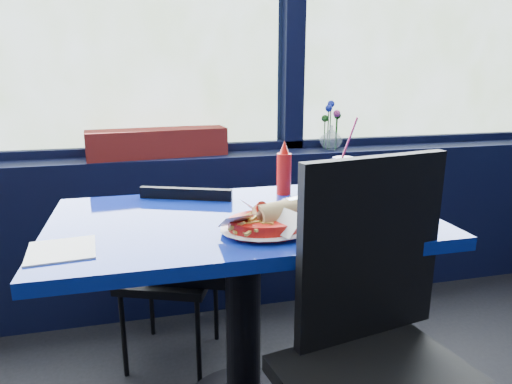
{
  "coord_description": "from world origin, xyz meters",
  "views": [
    {
      "loc": [
        0.0,
        0.63,
        1.21
      ],
      "look_at": [
        0.34,
        1.98,
        0.83
      ],
      "focal_mm": 32.0,
      "sensor_mm": 36.0,
      "label": 1
    }
  ],
  "objects_px": {
    "near_table": "(243,268)",
    "ketchup_bottle": "(284,171)",
    "chair_near_back": "(177,265)",
    "planter_box": "(158,143)",
    "flower_vase": "(331,135)",
    "food_basket": "(269,222)",
    "chair_near_front": "(382,337)",
    "soda_cup": "(343,175)"
  },
  "relations": [
    {
      "from": "near_table",
      "to": "ketchup_bottle",
      "type": "height_order",
      "value": "ketchup_bottle"
    },
    {
      "from": "chair_near_back",
      "to": "planter_box",
      "type": "distance_m",
      "value": 0.67
    },
    {
      "from": "flower_vase",
      "to": "food_basket",
      "type": "height_order",
      "value": "flower_vase"
    },
    {
      "from": "near_table",
      "to": "food_basket",
      "type": "xyz_separation_m",
      "value": [
        0.04,
        -0.17,
        0.21
      ]
    },
    {
      "from": "chair_near_back",
      "to": "food_basket",
      "type": "height_order",
      "value": "food_basket"
    },
    {
      "from": "chair_near_front",
      "to": "flower_vase",
      "type": "distance_m",
      "value": 1.44
    },
    {
      "from": "near_table",
      "to": "chair_near_back",
      "type": "height_order",
      "value": "chair_near_back"
    },
    {
      "from": "ketchup_bottle",
      "to": "soda_cup",
      "type": "relative_size",
      "value": 0.7
    },
    {
      "from": "soda_cup",
      "to": "near_table",
      "type": "bearing_deg",
      "value": -157.39
    },
    {
      "from": "soda_cup",
      "to": "chair_near_back",
      "type": "bearing_deg",
      "value": 165.91
    },
    {
      "from": "chair_near_front",
      "to": "ketchup_bottle",
      "type": "relative_size",
      "value": 4.89
    },
    {
      "from": "chair_near_back",
      "to": "flower_vase",
      "type": "bearing_deg",
      "value": -127.19
    },
    {
      "from": "planter_box",
      "to": "flower_vase",
      "type": "height_order",
      "value": "flower_vase"
    },
    {
      "from": "food_basket",
      "to": "ketchup_bottle",
      "type": "xyz_separation_m",
      "value": [
        0.17,
        0.39,
        0.06
      ]
    },
    {
      "from": "chair_near_back",
      "to": "flower_vase",
      "type": "relative_size",
      "value": 3.14
    },
    {
      "from": "near_table",
      "to": "ketchup_bottle",
      "type": "xyz_separation_m",
      "value": [
        0.21,
        0.23,
        0.27
      ]
    },
    {
      "from": "near_table",
      "to": "planter_box",
      "type": "distance_m",
      "value": 0.94
    },
    {
      "from": "chair_near_front",
      "to": "planter_box",
      "type": "relative_size",
      "value": 1.52
    },
    {
      "from": "flower_vase",
      "to": "soda_cup",
      "type": "xyz_separation_m",
      "value": [
        -0.23,
        -0.67,
        -0.05
      ]
    },
    {
      "from": "near_table",
      "to": "soda_cup",
      "type": "xyz_separation_m",
      "value": [
        0.43,
        0.18,
        0.25
      ]
    },
    {
      "from": "soda_cup",
      "to": "chair_near_front",
      "type": "bearing_deg",
      "value": -105.77
    },
    {
      "from": "flower_vase",
      "to": "soda_cup",
      "type": "distance_m",
      "value": 0.71
    },
    {
      "from": "chair_near_back",
      "to": "food_basket",
      "type": "relative_size",
      "value": 3.09
    },
    {
      "from": "chair_near_front",
      "to": "near_table",
      "type": "bearing_deg",
      "value": 105.9
    },
    {
      "from": "chair_near_front",
      "to": "food_basket",
      "type": "xyz_separation_m",
      "value": [
        -0.2,
        0.32,
        0.21
      ]
    },
    {
      "from": "chair_near_front",
      "to": "food_basket",
      "type": "relative_size",
      "value": 3.9
    },
    {
      "from": "food_basket",
      "to": "soda_cup",
      "type": "bearing_deg",
      "value": 49.18
    },
    {
      "from": "ketchup_bottle",
      "to": "chair_near_front",
      "type": "bearing_deg",
      "value": -87.51
    },
    {
      "from": "food_basket",
      "to": "chair_near_front",
      "type": "bearing_deg",
      "value": -50.77
    },
    {
      "from": "planter_box",
      "to": "flower_vase",
      "type": "relative_size",
      "value": 2.61
    },
    {
      "from": "chair_near_back",
      "to": "ketchup_bottle",
      "type": "xyz_separation_m",
      "value": [
        0.4,
        -0.11,
        0.39
      ]
    },
    {
      "from": "ketchup_bottle",
      "to": "soda_cup",
      "type": "distance_m",
      "value": 0.23
    },
    {
      "from": "chair_near_front",
      "to": "planter_box",
      "type": "height_order",
      "value": "chair_near_front"
    },
    {
      "from": "planter_box",
      "to": "food_basket",
      "type": "xyz_separation_m",
      "value": [
        0.27,
        -1.03,
        -0.08
      ]
    },
    {
      "from": "chair_near_front",
      "to": "ketchup_bottle",
      "type": "bearing_deg",
      "value": 82.18
    },
    {
      "from": "chair_near_front",
      "to": "soda_cup",
      "type": "relative_size",
      "value": 3.43
    },
    {
      "from": "near_table",
      "to": "food_basket",
      "type": "height_order",
      "value": "food_basket"
    },
    {
      "from": "near_table",
      "to": "flower_vase",
      "type": "bearing_deg",
      "value": 51.98
    },
    {
      "from": "near_table",
      "to": "flower_vase",
      "type": "distance_m",
      "value": 1.12
    },
    {
      "from": "near_table",
      "to": "chair_near_back",
      "type": "distance_m",
      "value": 0.4
    },
    {
      "from": "ketchup_bottle",
      "to": "chair_near_back",
      "type": "bearing_deg",
      "value": 164.85
    },
    {
      "from": "flower_vase",
      "to": "ketchup_bottle",
      "type": "xyz_separation_m",
      "value": [
        -0.45,
        -0.62,
        -0.04
      ]
    }
  ]
}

